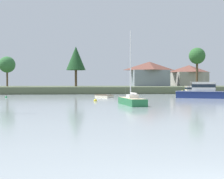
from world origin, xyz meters
The scene contains 12 objects.
far_shore_bank centered at (0.00, 86.92, 0.82)m, with size 174.62×42.48×1.64m, color #4C563D.
sailboat_green centered at (2.88, 29.84, 0.22)m, with size 2.28×6.93×9.31m.
cruiser_navy centered at (19.22, 44.55, 0.65)m, with size 10.87×7.68×4.89m.
cruiser_yellow centered at (20.65, 58.53, 0.45)m, with size 6.46×2.28×3.84m.
dinghy_cream centered at (1.48, 48.90, 0.17)m, with size 3.38×3.88×0.69m.
mooring_buoy_yellow centered at (-0.80, 38.22, 0.08)m, with size 0.48×0.48×0.53m.
mooring_buoy_green centered at (-15.69, 50.77, 0.07)m, with size 0.38×0.38×0.43m.
shore_tree_inland_c centered at (32.91, 83.99, 10.65)m, with size 4.91×4.91×11.60m.
shore_tree_center_right centered at (-22.99, 87.13, 7.90)m, with size 4.69×4.69×8.65m.
shore_tree_center_left centered at (-3.26, 84.03, 9.66)m, with size 5.53×5.53×11.47m.
cottage_near_water centered at (35.54, 97.37, 5.34)m, with size 11.06×10.64×7.13m.
cottage_hillside centered at (20.73, 93.93, 5.77)m, with size 12.51×8.93×7.97m.
Camera 1 is at (-3.80, -5.87, 2.52)m, focal length 49.98 mm.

